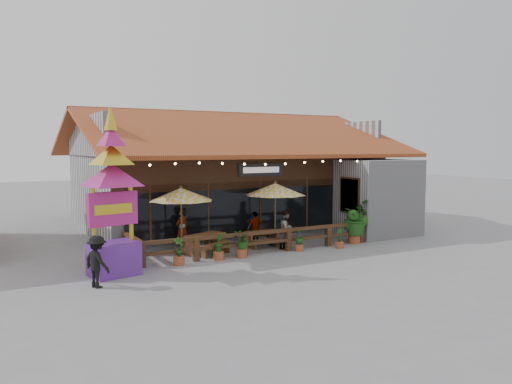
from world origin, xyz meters
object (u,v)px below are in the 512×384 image
tropical_plant (355,218)px  pedestrian (97,262)px  umbrella_left (181,195)px  picnic_table_left (205,240)px  umbrella_right (275,189)px  picnic_table_right (262,236)px  thai_sign_tower (112,179)px

tropical_plant → pedestrian: bearing=-171.2°
umbrella_left → pedestrian: umbrella_left is taller
picnic_table_left → pedestrian: (-4.69, -2.89, 0.26)m
umbrella_right → picnic_table_right: umbrella_right is taller
umbrella_right → pedestrian: 8.63m
picnic_table_left → picnic_table_right: picnic_table_left is taller
umbrella_right → picnic_table_left: (-3.25, -0.07, -1.88)m
umbrella_left → picnic_table_left: size_ratio=1.32×
tropical_plant → pedestrian: (-11.26, -1.75, -0.31)m
picnic_table_right → tropical_plant: tropical_plant is taller
umbrella_left → picnic_table_left: bearing=-15.5°
umbrella_left → picnic_table_right: size_ratio=1.90×
umbrella_left → tropical_plant: umbrella_left is taller
thai_sign_tower → pedestrian: (-0.76, -1.19, -2.36)m
thai_sign_tower → tropical_plant: 10.71m
tropical_plant → pedestrian: 11.40m
thai_sign_tower → pedestrian: size_ratio=3.79×
umbrella_right → picnic_table_left: 3.75m
picnic_table_right → thai_sign_tower: thai_sign_tower is taller
thai_sign_tower → picnic_table_left: bearing=23.4°
pedestrian → umbrella_right: bearing=-94.3°
picnic_table_left → picnic_table_right: 2.63m
picnic_table_right → tropical_plant: 4.19m
umbrella_left → picnic_table_right: bearing=-2.1°
umbrella_left → tropical_plant: (7.45, -1.38, -1.26)m
picnic_table_left → thai_sign_tower: bearing=-156.6°
umbrella_right → picnic_table_right: (-0.63, 0.05, -1.96)m
picnic_table_right → thai_sign_tower: bearing=-164.5°
umbrella_right → thai_sign_tower: (-7.18, -1.77, 0.74)m
umbrella_right → pedestrian: umbrella_right is taller
thai_sign_tower → tropical_plant: size_ratio=3.11×
umbrella_left → tropical_plant: bearing=-10.5°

